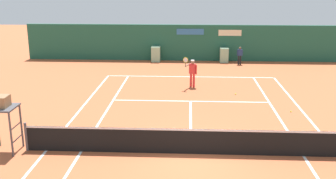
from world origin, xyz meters
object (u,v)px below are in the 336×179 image
Objects in this scene: umpire_chair at (1,107)px; player_on_baseline at (192,71)px; tennis_ball_mid_court at (291,111)px; ball_kid_left_post at (240,54)px; tennis_ball_by_sideline at (236,94)px.

umpire_chair reaches higher than player_on_baseline.
umpire_chair is 12.64m from tennis_ball_mid_court.
tennis_ball_mid_court is at bearing 113.54° from umpire_chair.
player_on_baseline reaches higher than tennis_ball_mid_court.
tennis_ball_by_sideline is at bearing 71.25° from ball_kid_left_post.
tennis_ball_by_sideline is 1.00× the size of tennis_ball_mid_court.
umpire_chair is 1.37× the size of player_on_baseline.
umpire_chair reaches higher than ball_kid_left_post.
tennis_ball_by_sideline is 3.66m from tennis_ball_mid_court.
tennis_ball_by_sideline is (9.21, 7.86, -1.66)m from umpire_chair.
tennis_ball_mid_court is (1.15, -10.76, -0.72)m from ball_kid_left_post.
umpire_chair is at bearing 74.44° from player_on_baseline.
umpire_chair is at bearing -156.46° from tennis_ball_mid_court.
player_on_baseline is 7.35m from ball_kid_left_post.
umpire_chair is 36.75× the size of tennis_ball_by_sideline.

